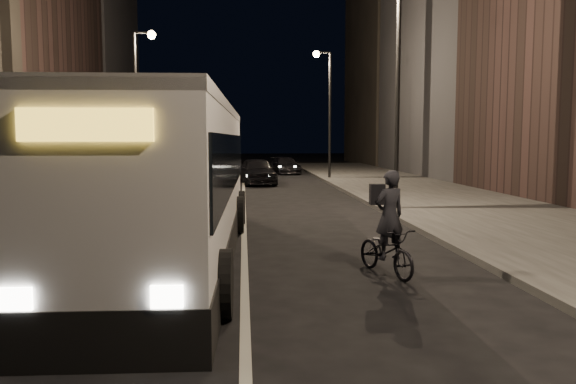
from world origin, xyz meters
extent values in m
plane|color=black|center=(0.00, 0.00, 0.00)|extent=(180.00, 180.00, 0.00)
cube|color=#31312F|center=(8.50, 14.00, 0.08)|extent=(7.00, 70.00, 0.16)
cube|color=#31312F|center=(-8.50, 14.00, 0.08)|extent=(7.00, 70.00, 0.16)
cube|color=black|center=(16.00, 27.50, 10.50)|extent=(8.00, 61.00, 21.00)
cylinder|color=black|center=(5.60, 12.00, 4.16)|extent=(0.16, 0.16, 8.00)
cylinder|color=black|center=(5.60, 28.00, 4.16)|extent=(0.16, 0.16, 8.00)
cube|color=black|center=(5.15, 28.00, 8.16)|extent=(0.90, 0.08, 0.08)
sphere|color=#FFD18C|center=(4.70, 28.00, 8.06)|extent=(0.44, 0.44, 0.44)
cylinder|color=black|center=(-5.60, 22.00, 4.16)|extent=(0.16, 0.16, 8.00)
cube|color=black|center=(-5.15, 22.00, 8.16)|extent=(0.90, 0.08, 0.08)
sphere|color=#FFD18C|center=(-4.70, 22.00, 8.06)|extent=(0.44, 0.44, 0.44)
cube|color=white|center=(-1.60, 4.64, 1.70)|extent=(2.96, 12.84, 3.41)
cube|color=black|center=(-1.60, 4.64, 2.18)|extent=(3.04, 12.42, 1.22)
cube|color=white|center=(-1.60, 4.64, 3.36)|extent=(2.98, 12.84, 0.19)
cube|color=gold|center=(-1.75, -1.75, 2.88)|extent=(1.49, 0.16, 0.37)
cylinder|color=black|center=(-3.04, 0.19, 0.53)|extent=(0.40, 1.07, 1.07)
cylinder|color=black|center=(-0.37, 0.13, 0.53)|extent=(0.40, 1.07, 1.07)
cylinder|color=black|center=(-2.84, 8.71, 0.53)|extent=(0.40, 1.07, 1.07)
cylinder|color=black|center=(-0.17, 8.65, 0.53)|extent=(0.40, 1.07, 1.07)
imported|color=black|center=(2.83, 2.63, 0.48)|extent=(1.21, 1.94, 0.96)
imported|color=black|center=(2.83, 2.43, 1.23)|extent=(0.74, 0.61, 1.75)
imported|color=black|center=(0.80, 24.66, 0.79)|extent=(2.39, 4.82, 1.58)
imported|color=#323234|center=(-3.60, 23.04, 0.71)|extent=(1.92, 4.41, 1.41)
imported|color=black|center=(3.20, 34.43, 0.63)|extent=(2.33, 4.55, 1.26)
camera|label=1|loc=(-0.01, -8.20, 2.73)|focal=35.00mm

